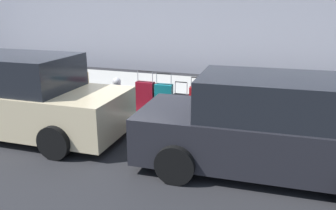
% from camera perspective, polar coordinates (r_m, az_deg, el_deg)
% --- Properties ---
extents(ground_plane, '(40.00, 40.00, 0.00)m').
position_cam_1_polar(ground_plane, '(8.29, -9.74, -2.51)').
color(ground_plane, black).
extents(sidewalk_curb, '(18.00, 5.00, 0.14)m').
position_cam_1_polar(sidewalk_curb, '(10.43, -3.19, 2.13)').
color(sidewalk_curb, '#9E9B93').
rests_on(sidewalk_curb, ground_plane).
extents(suitcase_silver_0, '(0.45, 0.28, 0.61)m').
position_cam_1_polar(suitcase_silver_0, '(7.66, 16.56, -1.29)').
color(suitcase_silver_0, '#9EA0A8').
rests_on(suitcase_silver_0, sidewalk_curb).
extents(suitcase_navy_1, '(0.49, 0.23, 0.87)m').
position_cam_1_polar(suitcase_navy_1, '(7.72, 12.79, -0.87)').
color(suitcase_navy_1, navy).
rests_on(suitcase_navy_1, sidewalk_curb).
extents(suitcase_olive_2, '(0.45, 0.25, 1.03)m').
position_cam_1_polar(suitcase_olive_2, '(7.72, 9.03, -0.01)').
color(suitcase_olive_2, '#59601E').
rests_on(suitcase_olive_2, sidewalk_curb).
extents(suitcase_red_3, '(0.46, 0.24, 1.00)m').
position_cam_1_polar(suitcase_red_3, '(7.74, 5.32, 0.32)').
color(suitcase_red_3, red).
rests_on(suitcase_red_3, sidewalk_curb).
extents(suitcase_black_4, '(0.36, 0.19, 0.85)m').
position_cam_1_polar(suitcase_black_4, '(7.93, 2.23, -0.02)').
color(suitcase_black_4, black).
rests_on(suitcase_black_4, sidewalk_curb).
extents(suitcase_teal_5, '(0.43, 0.24, 1.03)m').
position_cam_1_polar(suitcase_teal_5, '(8.05, -0.71, 1.01)').
color(suitcase_teal_5, '#0F606B').
rests_on(suitcase_teal_5, sidewalk_curb).
extents(suitcase_maroon_6, '(0.46, 0.21, 1.05)m').
position_cam_1_polar(suitcase_maroon_6, '(8.23, -3.89, 1.39)').
color(suitcase_maroon_6, maroon).
rests_on(suitcase_maroon_6, sidewalk_curb).
extents(fire_hydrant, '(0.39, 0.21, 0.82)m').
position_cam_1_polar(fire_hydrant, '(8.55, -8.72, 2.10)').
color(fire_hydrant, '#99999E').
rests_on(fire_hydrant, sidewalk_curb).
extents(bollard_post, '(0.14, 0.14, 0.93)m').
position_cam_1_polar(bollard_post, '(8.81, -13.79, 2.51)').
color(bollard_post, brown).
rests_on(bollard_post, sidewalk_curb).
extents(parked_car_charcoal_0, '(4.36, 2.13, 1.62)m').
position_cam_1_polar(parked_car_charcoal_0, '(5.75, 16.48, -3.74)').
color(parked_car_charcoal_0, black).
rests_on(parked_car_charcoal_0, ground_plane).
extents(parked_car_beige_1, '(4.65, 2.06, 1.72)m').
position_cam_1_polar(parked_car_beige_1, '(7.75, -24.02, 1.09)').
color(parked_car_beige_1, tan).
rests_on(parked_car_beige_1, ground_plane).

